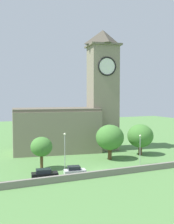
% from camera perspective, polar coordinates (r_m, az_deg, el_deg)
% --- Properties ---
extents(ground_plane, '(200.00, 200.00, 0.00)m').
position_cam_1_polar(ground_plane, '(73.36, -2.66, -8.55)').
color(ground_plane, '#517F42').
extents(church, '(29.59, 14.59, 32.67)m').
position_cam_1_polar(church, '(79.11, -2.48, -0.39)').
color(church, gray).
rests_on(church, ground).
extents(quay_barrier, '(50.46, 0.70, 1.19)m').
position_cam_1_polar(quay_barrier, '(56.58, 4.56, -11.61)').
color(quay_barrier, gray).
rests_on(quay_barrier, ground).
extents(car_black, '(4.99, 2.89, 1.87)m').
position_cam_1_polar(car_black, '(54.58, -8.27, -11.83)').
color(car_black, black).
rests_on(car_black, ground).
extents(car_white, '(4.27, 2.80, 1.93)m').
position_cam_1_polar(car_white, '(55.96, -2.42, -11.38)').
color(car_white, silver).
rests_on(car_white, ground).
extents(streetlamp_west_mid, '(0.44, 0.44, 7.90)m').
position_cam_1_polar(streetlamp_west_mid, '(56.82, -4.33, -6.80)').
color(streetlamp_west_mid, '#9EA0A5').
rests_on(streetlamp_west_mid, ground).
extents(streetlamp_central, '(0.44, 0.44, 6.50)m').
position_cam_1_polar(streetlamp_central, '(65.25, 10.26, -6.20)').
color(streetlamp_central, '#9EA0A5').
rests_on(streetlamp_central, ground).
extents(tree_churchyard, '(4.42, 4.42, 6.68)m').
position_cam_1_polar(tree_churchyard, '(60.64, -8.82, -6.70)').
color(tree_churchyard, brown).
rests_on(tree_churchyard, ground).
extents(tree_riverside_west, '(6.51, 6.51, 7.77)m').
position_cam_1_polar(tree_riverside_west, '(75.20, 10.30, -4.58)').
color(tree_riverside_west, brown).
rests_on(tree_riverside_west, ground).
extents(tree_riverside_east, '(6.57, 6.57, 8.18)m').
position_cam_1_polar(tree_riverside_east, '(69.02, 4.46, -4.95)').
color(tree_riverside_east, brown).
rests_on(tree_riverside_east, ground).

